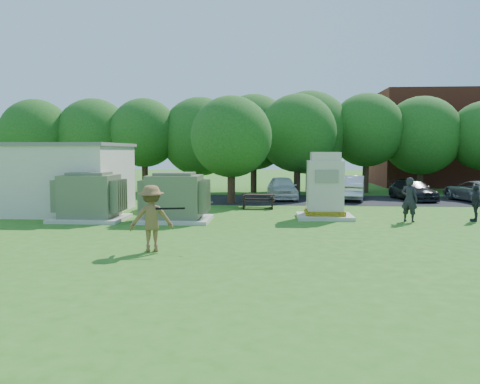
# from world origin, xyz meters

# --- Properties ---
(ground) EXTENTS (120.00, 120.00, 0.00)m
(ground) POSITION_xyz_m (0.00, 0.00, 0.00)
(ground) COLOR #2D6619
(ground) RESTS_ON ground
(service_building) EXTENTS (10.00, 5.00, 3.20)m
(service_building) POSITION_xyz_m (-11.00, 7.00, 1.60)
(service_building) COLOR beige
(service_building) RESTS_ON ground
(service_building_roof) EXTENTS (10.20, 5.20, 0.15)m
(service_building_roof) POSITION_xyz_m (-11.00, 7.00, 3.27)
(service_building_roof) COLOR slate
(service_building_roof) RESTS_ON service_building
(brick_building) EXTENTS (15.00, 8.00, 8.00)m
(brick_building) POSITION_xyz_m (18.00, 27.00, 4.00)
(brick_building) COLOR maroon
(brick_building) RESTS_ON ground
(parking_strip) EXTENTS (20.00, 6.00, 0.01)m
(parking_strip) POSITION_xyz_m (7.00, 13.50, 0.01)
(parking_strip) COLOR #232326
(parking_strip) RESTS_ON ground
(transformer_left) EXTENTS (3.00, 2.40, 2.07)m
(transformer_left) POSITION_xyz_m (-6.50, 4.50, 0.97)
(transformer_left) COLOR beige
(transformer_left) RESTS_ON ground
(transformer_right) EXTENTS (3.00, 2.40, 2.07)m
(transformer_right) POSITION_xyz_m (-2.80, 4.50, 0.97)
(transformer_right) COLOR beige
(transformer_right) RESTS_ON ground
(generator_cabinet) EXTENTS (2.40, 1.97, 2.93)m
(generator_cabinet) POSITION_xyz_m (3.64, 5.75, 1.28)
(generator_cabinet) COLOR beige
(generator_cabinet) RESTS_ON ground
(picnic_table) EXTENTS (1.69, 1.27, 0.72)m
(picnic_table) POSITION_xyz_m (0.60, 9.25, 0.45)
(picnic_table) COLOR black
(picnic_table) RESTS_ON ground
(batter) EXTENTS (1.43, 1.07, 1.97)m
(batter) POSITION_xyz_m (-2.25, -1.51, 0.98)
(batter) COLOR brown
(batter) RESTS_ON ground
(person_by_generator) EXTENTS (0.82, 0.77, 1.88)m
(person_by_generator) POSITION_xyz_m (7.05, 4.91, 0.94)
(person_by_generator) COLOR black
(person_by_generator) RESTS_ON ground
(person_walking_right) EXTENTS (0.64, 0.98, 1.54)m
(person_walking_right) POSITION_xyz_m (9.89, 5.25, 0.77)
(person_walking_right) COLOR #26272C
(person_walking_right) RESTS_ON ground
(car_white) EXTENTS (2.00, 4.30, 1.42)m
(car_white) POSITION_xyz_m (1.95, 13.90, 0.71)
(car_white) COLOR white
(car_white) RESTS_ON ground
(car_silver_a) EXTENTS (2.47, 4.75, 1.49)m
(car_silver_a) POSITION_xyz_m (6.11, 13.84, 0.74)
(car_silver_a) COLOR silver
(car_silver_a) RESTS_ON ground
(car_dark) EXTENTS (2.37, 4.37, 1.20)m
(car_dark) POSITION_xyz_m (9.84, 13.90, 0.60)
(car_dark) COLOR black
(car_dark) RESTS_ON ground
(car_silver_b) EXTENTS (2.94, 4.77, 1.23)m
(car_silver_b) POSITION_xyz_m (13.30, 13.33, 0.62)
(car_silver_b) COLOR #A5A5A9
(car_silver_b) RESTS_ON ground
(batting_equipment) EXTENTS (1.48, 0.39, 0.37)m
(batting_equipment) POSITION_xyz_m (-1.59, -1.53, 1.24)
(batting_equipment) COLOR black
(batting_equipment) RESTS_ON ground
(tree_row) EXTENTS (41.30, 13.30, 7.30)m
(tree_row) POSITION_xyz_m (1.75, 18.50, 4.15)
(tree_row) COLOR #47301E
(tree_row) RESTS_ON ground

